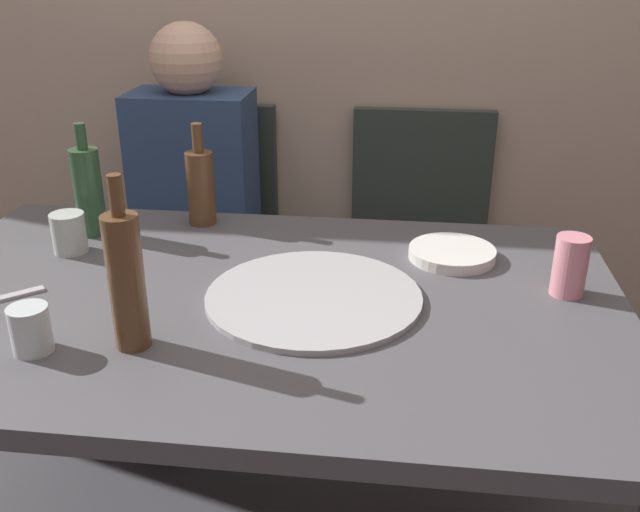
{
  "coord_description": "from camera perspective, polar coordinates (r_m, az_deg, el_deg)",
  "views": [
    {
      "loc": [
        0.28,
        -1.21,
        1.36
      ],
      "look_at": [
        0.12,
        0.1,
        0.78
      ],
      "focal_mm": 39.51,
      "sensor_mm": 36.0,
      "label": 1
    }
  ],
  "objects": [
    {
      "name": "dining_table",
      "position": [
        1.43,
        -5.22,
        -6.0
      ],
      "size": [
        1.45,
        0.91,
        0.73
      ],
      "color": "#4C4C51",
      "rests_on": "ground_plane"
    },
    {
      "name": "pizza_tray",
      "position": [
        1.37,
        -0.52,
        -3.35
      ],
      "size": [
        0.42,
        0.42,
        0.01
      ],
      "primitive_type": "cylinder",
      "color": "#ADADB2",
      "rests_on": "dining_table"
    },
    {
      "name": "wine_bottle",
      "position": [
        1.21,
        -15.42,
        -1.85
      ],
      "size": [
        0.06,
        0.06,
        0.31
      ],
      "color": "brown",
      "rests_on": "dining_table"
    },
    {
      "name": "beer_bottle",
      "position": [
        1.75,
        -9.64,
        5.63
      ],
      "size": [
        0.07,
        0.07,
        0.25
      ],
      "color": "brown",
      "rests_on": "dining_table"
    },
    {
      "name": "water_bottle",
      "position": [
        1.74,
        -18.27,
        5.09
      ],
      "size": [
        0.07,
        0.07,
        0.27
      ],
      "color": "#2D5133",
      "rests_on": "dining_table"
    },
    {
      "name": "tumbler_near",
      "position": [
        1.29,
        -22.41,
        -5.51
      ],
      "size": [
        0.07,
        0.07,
        0.08
      ],
      "primitive_type": "cylinder",
      "color": "silver",
      "rests_on": "dining_table"
    },
    {
      "name": "tumbler_far",
      "position": [
        1.67,
        -19.68,
        1.78
      ],
      "size": [
        0.08,
        0.08,
        0.09
      ],
      "primitive_type": "cylinder",
      "color": "#B7C6BC",
      "rests_on": "dining_table"
    },
    {
      "name": "soda_can",
      "position": [
        1.46,
        19.6,
        -0.76
      ],
      "size": [
        0.07,
        0.07,
        0.12
      ],
      "primitive_type": "cylinder",
      "color": "pink",
      "rests_on": "dining_table"
    },
    {
      "name": "plate_stack",
      "position": [
        1.58,
        10.64,
        0.21
      ],
      "size": [
        0.19,
        0.19,
        0.02
      ],
      "primitive_type": "cylinder",
      "color": "white",
      "rests_on": "dining_table"
    },
    {
      "name": "chair_left",
      "position": [
        2.32,
        -9.35,
        2.09
      ],
      "size": [
        0.44,
        0.44,
        0.9
      ],
      "rotation": [
        0.0,
        0.0,
        3.14
      ],
      "color": "#2D3833",
      "rests_on": "ground_plane"
    },
    {
      "name": "chair_right",
      "position": [
        2.24,
        7.97,
        1.29
      ],
      "size": [
        0.44,
        0.44,
        0.9
      ],
      "rotation": [
        0.0,
        0.0,
        3.14
      ],
      "color": "#2D3833",
      "rests_on": "ground_plane"
    },
    {
      "name": "guest_in_sweater",
      "position": [
        2.14,
        -10.67,
        3.78
      ],
      "size": [
        0.36,
        0.56,
        1.17
      ],
      "rotation": [
        0.0,
        0.0,
        3.14
      ],
      "color": "navy",
      "rests_on": "ground_plane"
    }
  ]
}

